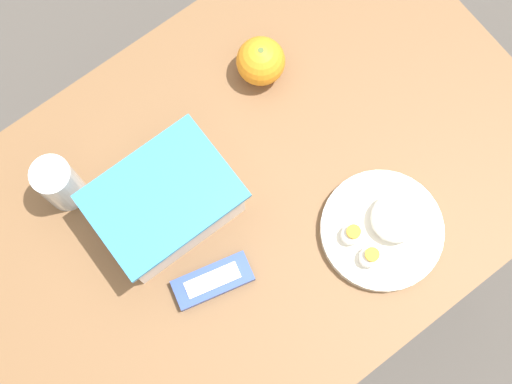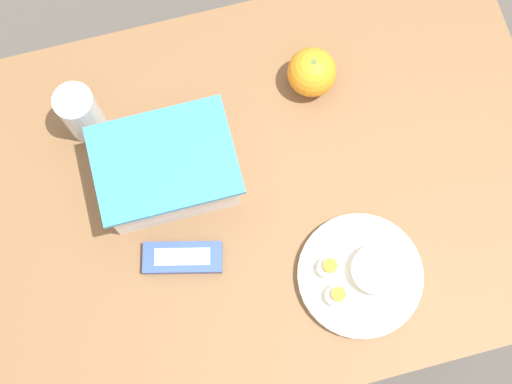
{
  "view_description": "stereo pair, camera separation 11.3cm",
  "coord_description": "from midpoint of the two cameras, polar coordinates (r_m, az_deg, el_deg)",
  "views": [
    {
      "loc": [
        -0.16,
        -0.24,
        1.89
      ],
      "look_at": [
        0.01,
        -0.01,
        0.8
      ],
      "focal_mm": 50.0,
      "sensor_mm": 36.0,
      "label": 1
    },
    {
      "loc": [
        -0.06,
        -0.29,
        1.89
      ],
      "look_at": [
        0.01,
        -0.01,
        0.8
      ],
      "focal_mm": 50.0,
      "sensor_mm": 36.0,
      "label": 2
    }
  ],
  "objects": [
    {
      "name": "ground_plane",
      "position": [
        1.92,
        1.24,
        -6.26
      ],
      "size": [
        10.0,
        10.0,
        0.0
      ],
      "primitive_type": "plane",
      "color": "#4C4742"
    },
    {
      "name": "table",
      "position": [
        1.31,
        1.81,
        -2.24
      ],
      "size": [
        1.02,
        0.68,
        0.77
      ],
      "color": "brown",
      "rests_on": "ground_plane"
    },
    {
      "name": "food_container",
      "position": [
        1.13,
        -4.27,
        1.2
      ],
      "size": [
        0.22,
        0.16,
        0.1
      ],
      "color": "white",
      "rests_on": "table"
    },
    {
      "name": "orange_fruit",
      "position": [
        1.19,
        7.19,
        9.0
      ],
      "size": [
        0.08,
        0.08,
        0.08
      ],
      "color": "orange",
      "rests_on": "table"
    },
    {
      "name": "rice_plate",
      "position": [
        1.14,
        11.31,
        -7.03
      ],
      "size": [
        0.2,
        0.2,
        0.06
      ],
      "color": "silver",
      "rests_on": "table"
    },
    {
      "name": "candy_bar",
      "position": [
        1.13,
        -3.09,
        -5.83
      ],
      "size": [
        0.13,
        0.08,
        0.02
      ],
      "color": "#334C9E",
      "rests_on": "table"
    },
    {
      "name": "drinking_glass",
      "position": [
        1.16,
        -11.23,
        5.71
      ],
      "size": [
        0.06,
        0.06,
        0.11
      ],
      "color": "silver",
      "rests_on": "table"
    }
  ]
}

